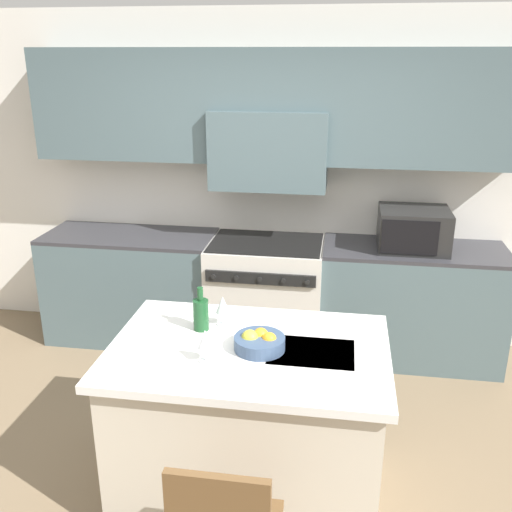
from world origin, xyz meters
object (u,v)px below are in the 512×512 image
range_stove (266,296)px  wine_glass_far (223,306)px  wine_bottle (201,314)px  microwave (413,229)px  fruit_bowl (259,342)px  wine_glass_near (205,340)px

range_stove → wine_glass_far: size_ratio=5.48×
range_stove → wine_bottle: (-0.15, -1.53, 0.55)m
microwave → wine_glass_far: microwave is taller
wine_glass_far → fruit_bowl: size_ratio=0.65×
wine_bottle → wine_glass_near: bearing=-72.3°
range_stove → wine_glass_near: 1.95m
fruit_bowl → wine_bottle: bearing=154.2°
wine_bottle → fruit_bowl: size_ratio=0.95×
wine_bottle → wine_glass_far: bearing=35.7°
wine_bottle → wine_glass_near: size_ratio=1.46×
fruit_bowl → wine_glass_near: bearing=-146.1°
microwave → wine_glass_far: bearing=-128.5°
range_stove → fruit_bowl: 1.78m
microwave → fruit_bowl: 1.96m
wine_glass_near → fruit_bowl: (0.24, 0.16, -0.07)m
range_stove → wine_glass_far: 1.56m
microwave → wine_glass_near: 2.22m
microwave → wine_bottle: (-1.28, -1.55, -0.08)m
range_stove → wine_glass_near: bearing=-91.3°
wine_glass_near → wine_bottle: bearing=107.7°
wine_bottle → range_stove: bearing=84.4°
wine_glass_near → fruit_bowl: 0.30m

